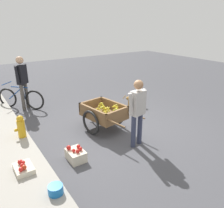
{
  "coord_description": "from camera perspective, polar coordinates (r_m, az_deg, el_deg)",
  "views": [
    {
      "loc": [
        -4.3,
        3.07,
        2.75
      ],
      "look_at": [
        0.14,
        0.08,
        0.75
      ],
      "focal_mm": 36.08,
      "sensor_mm": 36.0,
      "label": 1
    }
  ],
  "objects": [
    {
      "name": "ground_plane",
      "position": [
        5.96,
        1.42,
        -7.02
      ],
      "size": [
        24.0,
        24.0,
        0.0
      ],
      "primitive_type": "plane",
      "color": "#47474C"
    },
    {
      "name": "fruit_cart",
      "position": [
        5.93,
        -2.04,
        -2.44
      ],
      "size": [
        1.75,
        1.05,
        0.73
      ],
      "color": "brown",
      "rests_on": "ground"
    },
    {
      "name": "vendor_person",
      "position": [
        5.0,
        6.49,
        -0.97
      ],
      "size": [
        0.25,
        0.58,
        1.57
      ],
      "color": "#333851",
      "rests_on": "ground"
    },
    {
      "name": "bicycle",
      "position": [
        7.94,
        -22.08,
        1.36
      ],
      "size": [
        1.26,
        1.17,
        0.85
      ],
      "color": "black",
      "rests_on": "ground"
    },
    {
      "name": "cyclist_person",
      "position": [
        7.67,
        -21.83,
        6.13
      ],
      "size": [
        0.38,
        0.42,
        1.72
      ],
      "color": "#4C4742",
      "rests_on": "ground"
    },
    {
      "name": "dog",
      "position": [
        7.63,
        5.52,
        1.43
      ],
      "size": [
        0.45,
        0.55,
        0.4
      ],
      "color": "#AD7A38",
      "rests_on": "ground"
    },
    {
      "name": "fire_hydrant",
      "position": [
        5.79,
        -22.0,
        -5.81
      ],
      "size": [
        0.25,
        0.25,
        0.67
      ],
      "color": "gold",
      "rests_on": "ground"
    },
    {
      "name": "plastic_bucket",
      "position": [
        4.01,
        -14.03,
        -20.94
      ],
      "size": [
        0.25,
        0.25,
        0.27
      ],
      "primitive_type": "cylinder",
      "color": "#1966B2",
      "rests_on": "ground"
    },
    {
      "name": "apple_crate",
      "position": [
        4.66,
        -21.4,
        -15.43
      ],
      "size": [
        0.44,
        0.32,
        0.31
      ],
      "color": "beige",
      "rests_on": "ground"
    },
    {
      "name": "mixed_fruit_crate",
      "position": [
        4.86,
        -9.17,
        -12.54
      ],
      "size": [
        0.44,
        0.32,
        0.32
      ],
      "color": "beige",
      "rests_on": "ground"
    }
  ]
}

